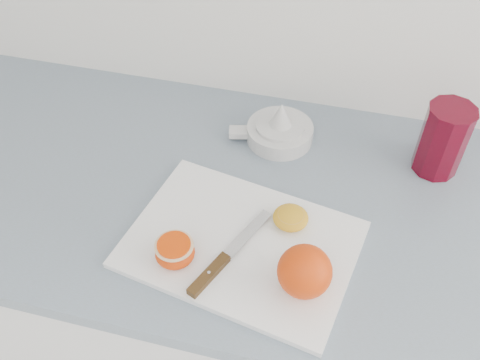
# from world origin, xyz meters

# --- Properties ---
(counter) EXTENTS (2.50, 0.64, 0.89)m
(counter) POSITION_xyz_m (0.20, 1.70, 0.45)
(counter) COLOR white
(counter) RESTS_ON ground
(cutting_board) EXTENTS (0.42, 0.34, 0.01)m
(cutting_board) POSITION_xyz_m (0.10, 1.57, 0.90)
(cutting_board) COLOR white
(cutting_board) RESTS_ON counter
(whole_orange) EXTENTS (0.09, 0.09, 0.09)m
(whole_orange) POSITION_xyz_m (0.22, 1.51, 0.95)
(whole_orange) COLOR #E14300
(whole_orange) RESTS_ON cutting_board
(half_orange) EXTENTS (0.07, 0.07, 0.04)m
(half_orange) POSITION_xyz_m (0.01, 1.51, 0.92)
(half_orange) COLOR #E14300
(half_orange) RESTS_ON cutting_board
(squeezed_shell) EXTENTS (0.06, 0.06, 0.03)m
(squeezed_shell) POSITION_xyz_m (0.18, 1.64, 0.92)
(squeezed_shell) COLOR gold
(squeezed_shell) RESTS_ON cutting_board
(paring_knife) EXTENTS (0.10, 0.20, 0.01)m
(paring_knife) POSITION_xyz_m (0.08, 1.51, 0.91)
(paring_knife) COLOR #4E3319
(paring_knife) RESTS_ON cutting_board
(citrus_juicer) EXTENTS (0.17, 0.14, 0.09)m
(citrus_juicer) POSITION_xyz_m (0.11, 1.86, 0.92)
(citrus_juicer) COLOR white
(citrus_juicer) RESTS_ON counter
(red_tumbler) EXTENTS (0.09, 0.09, 0.15)m
(red_tumbler) POSITION_xyz_m (0.42, 1.86, 0.96)
(red_tumbler) COLOR #5B0516
(red_tumbler) RESTS_ON counter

